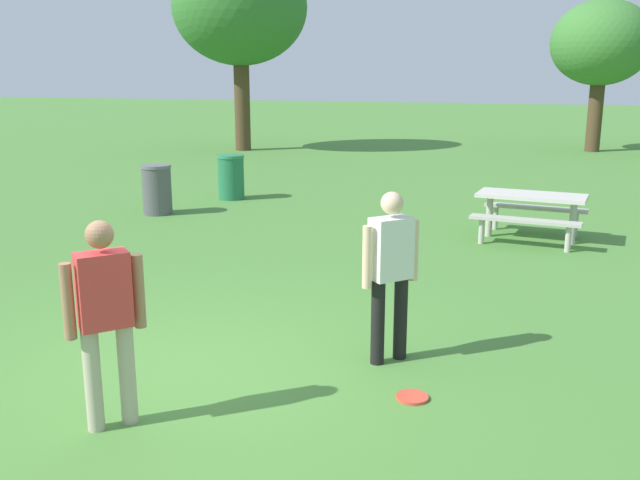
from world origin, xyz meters
The scene contains 9 objects.
ground_plane centered at (0.00, 0.00, 0.00)m, with size 120.00×120.00×0.00m, color #4C8438.
person_thrower centered at (1.72, 0.98, 0.94)m, with size 0.44×0.48×1.64m.
person_catcher centered at (-0.02, -0.95, 0.94)m, with size 0.44×0.48×1.64m.
frisbee centered at (2.10, 0.25, 0.01)m, with size 0.28×0.28×0.03m, color #E04733.
picnic_table_near centered at (2.78, 6.57, 0.56)m, with size 1.84×1.59×0.77m.
trash_can_beside_table centered at (-3.55, 8.49, 0.48)m, with size 0.59×0.59×0.96m.
trash_can_further_along centered at (-4.19, 6.52, 0.48)m, with size 0.59×0.59×0.96m.
tree_tall_left centered at (-7.47, 17.57, 4.83)m, with size 4.60×4.60×6.83m.
tree_broad_center centered at (4.29, 21.13, 3.63)m, with size 3.36×3.36×5.11m.
Camera 1 is at (3.10, -5.14, 2.69)m, focal length 39.14 mm.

